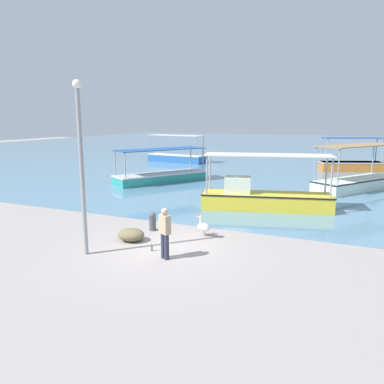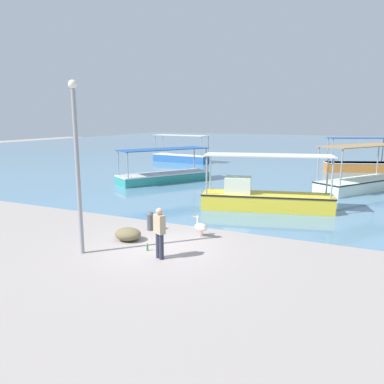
{
  "view_description": "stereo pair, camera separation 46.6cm",
  "coord_description": "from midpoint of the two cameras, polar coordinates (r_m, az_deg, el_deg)",
  "views": [
    {
      "loc": [
        5.87,
        -11.06,
        4.51
      ],
      "look_at": [
        -1.41,
        5.73,
        0.88
      ],
      "focal_mm": 35.0,
      "sensor_mm": 36.0,
      "label": 1
    },
    {
      "loc": [
        6.3,
        -10.87,
        4.51
      ],
      "look_at": [
        -1.41,
        5.73,
        0.88
      ],
      "focal_mm": 35.0,
      "sensor_mm": 36.0,
      "label": 2
    }
  ],
  "objects": [
    {
      "name": "lamp_post",
      "position": [
        12.63,
        -16.1,
        4.82
      ],
      "size": [
        0.28,
        0.28,
        5.68
      ],
      "color": "gray",
      "rests_on": "ground"
    },
    {
      "name": "mooring_bollard",
      "position": [
        15.34,
        -5.5,
        -4.31
      ],
      "size": [
        0.29,
        0.29,
        0.78
      ],
      "color": "#47474C",
      "rests_on": "ground"
    },
    {
      "name": "fishing_boat_far_left",
      "position": [
        19.02,
        11.52,
        -0.74
      ],
      "size": [
        6.59,
        3.13,
        2.75
      ],
      "color": "gold",
      "rests_on": "harbor_water"
    },
    {
      "name": "fishing_boat_outer",
      "position": [
        38.98,
        -1.3,
        5.42
      ],
      "size": [
        6.26,
        2.3,
        2.77
      ],
      "color": "#2D65AC",
      "rests_on": "harbor_water"
    },
    {
      "name": "fishing_boat_far_right",
      "position": [
        35.02,
        24.16,
        3.8
      ],
      "size": [
        5.42,
        3.4,
        2.87
      ],
      "color": "orange",
      "rests_on": "harbor_water"
    },
    {
      "name": "fishing_boat_near_right",
      "position": [
        25.9,
        24.66,
        1.4
      ],
      "size": [
        5.22,
        6.49,
        2.86
      ],
      "color": "white",
      "rests_on": "harbor_water"
    },
    {
      "name": "pelican",
      "position": [
        14.52,
        2.28,
        -5.33
      ],
      "size": [
        0.8,
        0.38,
        0.8
      ],
      "color": "#E0997A",
      "rests_on": "ground"
    },
    {
      "name": "glass_bottle",
      "position": [
        13.13,
        -5.8,
        -8.43
      ],
      "size": [
        0.07,
        0.07,
        0.27
      ],
      "color": "#3F7F4C",
      "rests_on": "ground"
    },
    {
      "name": "fishing_boat_center",
      "position": [
        26.76,
        -3.79,
        2.58
      ],
      "size": [
        5.18,
        6.7,
        2.37
      ],
      "color": "teal",
      "rests_on": "harbor_water"
    },
    {
      "name": "ground",
      "position": [
        13.33,
        -3.93,
        -8.58
      ],
      "size": [
        120.0,
        120.0,
        0.0
      ],
      "primitive_type": "plane",
      "color": "#9C918D"
    },
    {
      "name": "net_pile",
      "position": [
        14.25,
        -8.8,
        -6.37
      ],
      "size": [
        1.02,
        0.87,
        0.47
      ],
      "primitive_type": "ellipsoid",
      "color": "brown",
      "rests_on": "ground"
    },
    {
      "name": "harbor_water",
      "position": [
        59.45,
        19.06,
        6.27
      ],
      "size": [
        110.0,
        90.0,
        0.0
      ],
      "primitive_type": "cube",
      "color": "#5B87A5",
      "rests_on": "ground"
    },
    {
      "name": "fisherman_standing",
      "position": [
        12.15,
        -3.88,
        -6.05
      ],
      "size": [
        0.46,
        0.38,
        1.69
      ],
      "color": "#2B2E43",
      "rests_on": "ground"
    }
  ]
}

